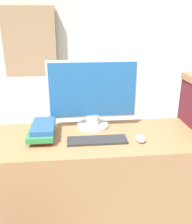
% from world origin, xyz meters
% --- Properties ---
extents(wall_back, '(12.00, 0.06, 2.80)m').
position_xyz_m(wall_back, '(0.00, 6.09, 1.40)').
color(wall_back, beige).
rests_on(wall_back, ground_plane).
extents(desk, '(1.43, 0.57, 0.73)m').
position_xyz_m(desk, '(0.00, 0.28, 0.37)').
color(desk, '#9E7047').
rests_on(desk, ground_plane).
extents(monitor, '(0.65, 0.23, 0.50)m').
position_xyz_m(monitor, '(-0.01, 0.46, 0.98)').
color(monitor, silver).
rests_on(monitor, desk).
extents(keyboard, '(0.40, 0.12, 0.02)m').
position_xyz_m(keyboard, '(0.00, 0.21, 0.74)').
color(keyboard, '#2D2D2D').
rests_on(keyboard, desk).
extents(mouse, '(0.06, 0.10, 0.04)m').
position_xyz_m(mouse, '(0.29, 0.19, 0.75)').
color(mouse, white).
rests_on(mouse, desk).
extents(book_stack, '(0.17, 0.29, 0.10)m').
position_xyz_m(book_stack, '(-0.36, 0.30, 0.78)').
color(book_stack, '#B72D28').
rests_on(book_stack, desk).
extents(bookshelf_far, '(1.39, 0.32, 1.82)m').
position_xyz_m(bookshelf_far, '(-1.24, 5.85, 0.91)').
color(bookshelf_far, '#9E7A56').
rests_on(bookshelf_far, ground_plane).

